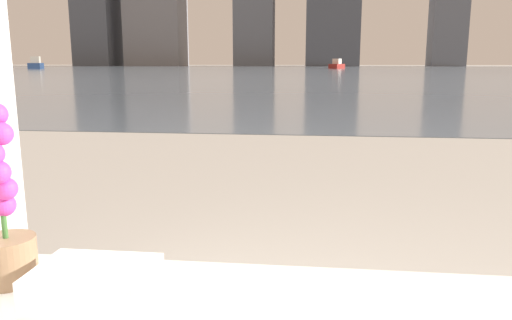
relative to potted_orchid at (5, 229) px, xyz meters
name	(u,v)px	position (x,y,z in m)	size (l,w,h in m)	color
potted_orchid	(5,229)	(0.00, 0.00, 0.00)	(0.13, 0.13, 0.40)	#8C6B4C
towel_stack	(95,285)	(0.24, -0.08, -0.09)	(0.24, 0.18, 0.08)	white
harbor_water	(313,70)	(0.39, 61.15, -0.68)	(180.00, 110.00, 0.01)	slate
harbor_boat_2	(337,65)	(3.86, 76.19, -0.16)	(2.62, 4.12, 1.46)	maroon
harbor_boat_3	(36,64)	(-39.88, 68.77, -0.05)	(3.31, 5.00, 1.78)	navy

